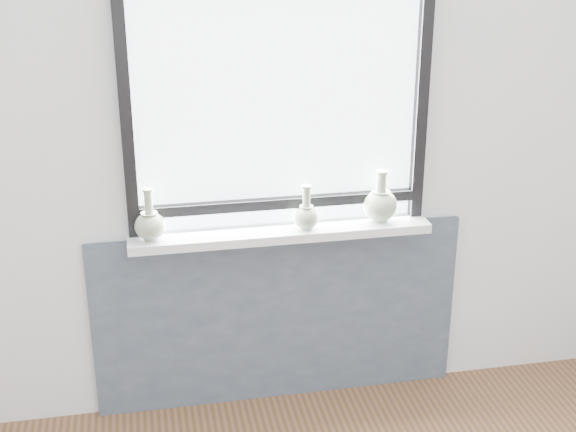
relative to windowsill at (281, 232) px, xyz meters
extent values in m
cube|color=silver|center=(0.00, 0.10, 0.42)|extent=(3.60, 0.02, 2.60)
cube|color=#4D5966|center=(0.00, 0.07, -0.45)|extent=(1.70, 0.03, 0.86)
cube|color=silver|center=(0.00, 0.00, 0.00)|extent=(1.32, 0.18, 0.04)
cube|color=black|center=(-0.62, 0.05, 0.55)|extent=(0.05, 0.06, 1.05)
cube|color=black|center=(0.62, 0.05, 0.55)|extent=(0.05, 0.06, 1.05)
cube|color=black|center=(0.00, 0.05, 0.12)|extent=(1.20, 0.05, 0.04)
cube|color=white|center=(0.00, 0.08, 0.52)|extent=(1.20, 0.01, 1.00)
cylinder|color=#98A98A|center=(-0.56, -0.01, 0.02)|extent=(0.06, 0.06, 0.01)
ellipsoid|color=#98A98A|center=(-0.56, -0.01, 0.08)|extent=(0.13, 0.13, 0.12)
cone|color=#98A98A|center=(-0.56, -0.01, 0.13)|extent=(0.07, 0.07, 0.03)
cylinder|color=#98A98A|center=(-0.56, -0.01, 0.18)|extent=(0.03, 0.03, 0.11)
cylinder|color=#98A98A|center=(-0.56, -0.01, 0.24)|extent=(0.04, 0.04, 0.01)
cylinder|color=#98A98A|center=(0.11, -0.02, 0.02)|extent=(0.05, 0.05, 0.01)
ellipsoid|color=#98A98A|center=(0.11, -0.02, 0.07)|extent=(0.11, 0.11, 0.10)
cone|color=#98A98A|center=(0.11, -0.02, 0.11)|extent=(0.06, 0.06, 0.03)
cylinder|color=#98A98A|center=(0.11, -0.02, 0.16)|extent=(0.03, 0.03, 0.10)
cylinder|color=#98A98A|center=(0.11, -0.02, 0.21)|extent=(0.05, 0.05, 0.01)
cylinder|color=#98A98A|center=(0.45, 0.01, 0.02)|extent=(0.07, 0.07, 0.01)
ellipsoid|color=#98A98A|center=(0.45, 0.01, 0.09)|extent=(0.15, 0.15, 0.14)
cone|color=#98A98A|center=(0.45, 0.01, 0.14)|extent=(0.08, 0.08, 0.03)
cylinder|color=#98A98A|center=(0.45, 0.01, 0.19)|extent=(0.05, 0.05, 0.10)
cylinder|color=#98A98A|center=(0.45, 0.01, 0.25)|extent=(0.05, 0.05, 0.01)
camera|label=1|loc=(-0.59, -3.16, 1.36)|focal=50.00mm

